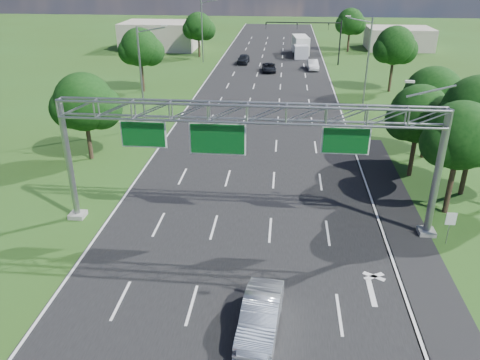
# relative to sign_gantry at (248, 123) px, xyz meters

# --- Properties ---
(ground) EXTENTS (220.00, 220.00, 0.00)m
(ground) POSITION_rel_sign_gantry_xyz_m (-0.33, 18.00, -6.89)
(ground) COLOR #294715
(ground) RESTS_ON ground
(road) EXTENTS (18.00, 180.00, 0.02)m
(road) POSITION_rel_sign_gantry_xyz_m (-0.33, 18.00, -6.89)
(road) COLOR black
(road) RESTS_ON ground
(road_flare) EXTENTS (3.00, 30.00, 0.02)m
(road_flare) POSITION_rel_sign_gantry_xyz_m (9.87, 2.00, -6.89)
(road_flare) COLOR black
(road_flare) RESTS_ON ground
(sign_gantry) EXTENTS (23.50, 1.00, 9.56)m
(sign_gantry) POSITION_rel_sign_gantry_xyz_m (0.00, 0.00, 0.00)
(sign_gantry) COLOR gray
(sign_gantry) RESTS_ON ground
(regulatory_sign) EXTENTS (0.60, 0.08, 2.10)m
(regulatory_sign) POSITION_rel_sign_gantry_xyz_m (12.07, -1.02, -5.38)
(regulatory_sign) COLOR gray
(regulatory_sign) RESTS_ON ground
(traffic_signal) EXTENTS (12.21, 0.24, 7.00)m
(traffic_signal) POSITION_rel_sign_gantry_xyz_m (7.15, 53.00, -1.72)
(traffic_signal) COLOR black
(traffic_signal) RESTS_ON ground
(streetlight_l_near) EXTENTS (2.97, 0.22, 10.16)m
(streetlight_l_near) POSITION_rel_sign_gantry_xyz_m (-11.63, 18.00, -1.31)
(streetlight_l_near) COLOR gray
(streetlight_l_near) RESTS_ON ground
(streetlight_l_far) EXTENTS (2.97, 0.22, 10.16)m
(streetlight_l_far) POSITION_rel_sign_gantry_xyz_m (-11.63, 53.00, -1.31)
(streetlight_l_far) COLOR gray
(streetlight_l_far) RESTS_ON ground
(streetlight_r_mid) EXTENTS (2.97, 0.22, 10.16)m
(streetlight_r_mid) POSITION_rel_sign_gantry_xyz_m (10.97, 28.00, -1.31)
(streetlight_r_mid) COLOR gray
(streetlight_r_mid) RESTS_ON ground
(tree_cluster_right) EXTENTS (9.91, 14.60, 8.68)m
(tree_cluster_right) POSITION_rel_sign_gantry_xyz_m (14.47, 7.19, -1.58)
(tree_cluster_right) COLOR #2D2116
(tree_cluster_right) RESTS_ON ground
(tree_verge_la) EXTENTS (5.76, 4.80, 7.40)m
(tree_verge_la) POSITION_rel_sign_gantry_xyz_m (-14.25, 10.04, -2.13)
(tree_verge_la) COLOR #2D2116
(tree_verge_la) RESTS_ON ground
(tree_verge_lb) EXTENTS (5.76, 4.80, 8.06)m
(tree_verge_lb) POSITION_rel_sign_gantry_xyz_m (-16.25, 33.04, -1.48)
(tree_verge_lb) COLOR #2D2116
(tree_verge_lb) RESTS_ON ground
(tree_verge_lc) EXTENTS (5.76, 4.80, 7.62)m
(tree_verge_lc) POSITION_rel_sign_gantry_xyz_m (-13.25, 58.04, -1.92)
(tree_verge_lc) COLOR #2D2116
(tree_verge_lc) RESTS_ON ground
(tree_verge_rd) EXTENTS (5.76, 4.80, 8.28)m
(tree_verge_rd) POSITION_rel_sign_gantry_xyz_m (15.75, 36.04, -1.26)
(tree_verge_rd) COLOR #2D2116
(tree_verge_rd) RESTS_ON ground
(tree_verge_re) EXTENTS (5.76, 4.80, 7.84)m
(tree_verge_re) POSITION_rel_sign_gantry_xyz_m (13.75, 66.04, -1.70)
(tree_verge_re) COLOR #2D2116
(tree_verge_re) RESTS_ON ground
(building_left) EXTENTS (14.00, 10.00, 5.00)m
(building_left) POSITION_rel_sign_gantry_xyz_m (-22.33, 66.00, -4.39)
(building_left) COLOR #ADA091
(building_left) RESTS_ON ground
(building_right) EXTENTS (12.00, 9.00, 4.00)m
(building_right) POSITION_rel_sign_gantry_xyz_m (23.67, 70.00, -4.89)
(building_right) COLOR #ADA091
(building_right) RESTS_ON ground
(silver_sedan) EXTENTS (2.12, 4.93, 1.58)m
(silver_sedan) POSITION_rel_sign_gantry_xyz_m (1.33, -9.33, -6.10)
(silver_sedan) COLOR silver
(silver_sedan) RESTS_ON ground
(car_queue_b) EXTENTS (2.40, 4.63, 1.25)m
(car_queue_b) POSITION_rel_sign_gantry_xyz_m (-0.46, 46.74, -6.27)
(car_queue_b) COLOR black
(car_queue_b) RESTS_ON ground
(car_queue_c) EXTENTS (1.99, 4.45, 1.49)m
(car_queue_c) POSITION_rel_sign_gantry_xyz_m (-4.97, 52.65, -6.15)
(car_queue_c) COLOR black
(car_queue_c) RESTS_ON ground
(car_queue_d) EXTENTS (1.86, 4.57, 1.47)m
(car_queue_d) POSITION_rel_sign_gantry_xyz_m (6.32, 48.96, -6.15)
(car_queue_d) COLOR silver
(car_queue_d) RESTS_ON ground
(box_truck) EXTENTS (3.19, 8.79, 3.24)m
(box_truck) POSITION_rel_sign_gantry_xyz_m (4.64, 61.46, -5.34)
(box_truck) COLOR white
(box_truck) RESTS_ON ground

